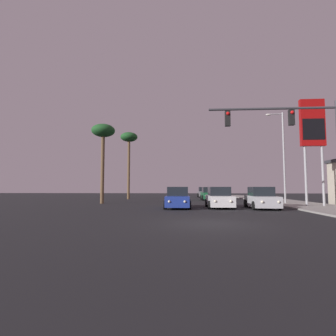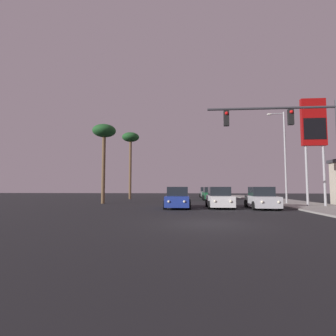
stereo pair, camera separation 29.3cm
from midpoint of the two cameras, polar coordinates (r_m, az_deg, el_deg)
ground_plane at (r=12.32m, az=8.63°, el=-11.85°), size 120.00×120.00×0.00m
sidewalk_right at (r=24.60m, az=29.27°, el=-7.38°), size 5.00×60.00×0.12m
car_blue at (r=20.95m, az=1.74°, el=-6.64°), size 2.04×4.31×1.68m
car_green at (r=34.56m, az=8.64°, el=-5.63°), size 2.04×4.34×1.68m
car_silver at (r=21.59m, az=19.30°, el=-6.33°), size 2.04×4.33×1.68m
car_white at (r=21.53m, az=10.70°, el=-6.50°), size 2.04×4.32×1.68m
car_grey at (r=44.27m, az=7.57°, el=-5.32°), size 2.04×4.32×1.68m
traffic_light_mast at (r=16.88m, az=26.34°, el=6.75°), size 7.40×0.36×6.50m
street_lamp at (r=28.25m, az=23.37°, el=3.19°), size 1.74×0.24×9.00m
gas_station_sign at (r=25.47m, az=28.65°, el=7.56°), size 2.00×0.42×9.00m
palm_tree_mid at (r=37.61m, az=-8.71°, el=5.83°), size 2.40×2.40×9.40m
palm_tree_near at (r=28.05m, az=-14.22°, el=7.06°), size 2.40×2.40×8.16m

